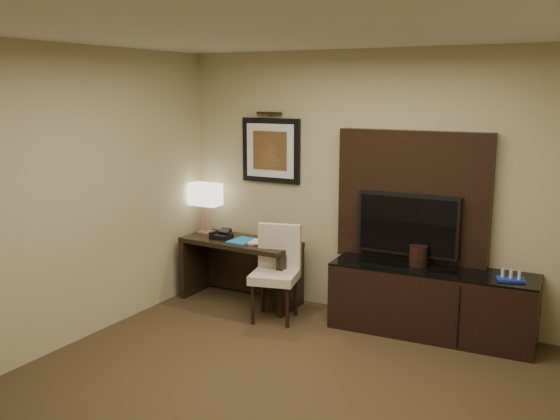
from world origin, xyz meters
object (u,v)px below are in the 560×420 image
Objects in this scene: credenza at (431,302)px; tv at (408,224)px; ice_bucket at (418,256)px; desk_chair at (275,276)px; desk_phone at (221,234)px; table_lamp at (206,207)px; water_bottle at (277,235)px; desk at (241,271)px; minibar_tray at (511,276)px.

credenza is 1.90× the size of tv.
desk_chair is at bearing -163.06° from ice_bucket.
credenza is 9.15× the size of desk_phone.
table_lamp is 0.42m from desk_phone.
desk_phone is 0.66m from water_bottle.
desk_chair is at bearing -168.65° from credenza.
desk_phone is at bearing -166.98° from desk.
table_lamp reaches higher than desk.
table_lamp reaches higher than ice_bucket.
ice_bucket reaches higher than desk.
desk is 1.40× the size of desk_chair.
desk_chair reaches higher than ice_bucket.
tv is 1.41m from desk_chair.
water_bottle is (-1.37, -0.15, -0.23)m from tv.
desk_chair is (-1.19, -0.51, -0.55)m from tv.
tv is 5.40× the size of water_bottle.
tv reaches higher than table_lamp.
minibar_tray is (3.02, 0.05, -0.05)m from desk_phone.
minibar_tray is at bearing 3.88° from desk.
desk_chair is 5.02× the size of water_bottle.
minibar_tray is (3.33, -0.10, -0.30)m from table_lamp.
tv is (-0.30, 0.14, 0.69)m from credenza.
tv reaches higher than desk_phone.
table_lamp is at bearing 151.94° from desk_phone.
water_bottle is (0.43, 0.04, 0.44)m from desk.
desk is 2.82m from minibar_tray.
ice_bucket is at bearing 164.25° from credenza.
credenza is 2.71m from table_lamp.
desk is 1.30× the size of tv.
desk_phone is at bearing 179.47° from credenza.
tv is 2.33m from table_lamp.
desk_chair is at bearing -156.78° from tv.
minibar_tray reaches higher than desk.
water_bottle is at bearing 177.56° from credenza.
desk is 6.69× the size of ice_bucket.
desk_chair reaches higher than minibar_tray.
minibar_tray is (1.00, -0.18, -0.32)m from tv.
desk_chair is 0.52m from water_bottle.
water_bottle reaches higher than desk.
water_bottle reaches higher than desk_phone.
credenza is at bearing -1.30° from table_lamp.
desk_chair is at bearing -64.61° from water_bottle.
tv is at bearing 3.96° from desk_phone.
water_bottle reaches higher than credenza.
table_lamp is 0.99m from water_bottle.
table_lamp is at bearing 178.31° from minibar_tray.
credenza is at bearing -13.08° from ice_bucket.
water_bottle reaches higher than minibar_tray.
tv is 4.30× the size of minibar_tray.
desk_chair is 1.33m from table_lamp.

